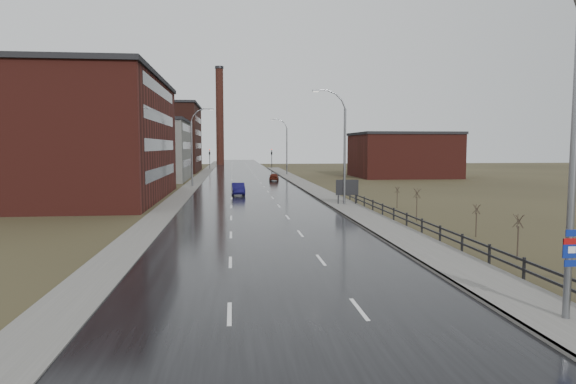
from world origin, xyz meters
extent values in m
plane|color=#2D2819|center=(0.00, 0.00, 0.00)|extent=(320.00, 320.00, 0.00)
cube|color=black|center=(0.00, 60.00, 0.03)|extent=(14.00, 300.00, 0.06)
cube|color=#595651|center=(8.60, 35.00, 0.09)|extent=(3.20, 180.00, 0.18)
cube|color=slate|center=(7.08, 35.00, 0.09)|extent=(0.16, 180.00, 0.18)
cube|color=#595651|center=(-8.20, 60.00, 0.06)|extent=(2.40, 260.00, 0.12)
cube|color=#471914|center=(-21.00, 45.00, 6.50)|extent=(22.00, 28.00, 13.00)
cube|color=black|center=(-21.00, 45.00, 13.25)|extent=(22.44, 28.56, 0.50)
cube|color=black|center=(-10.02, 45.00, 3.00)|extent=(0.06, 22.40, 1.20)
cube|color=black|center=(-10.02, 45.00, 6.00)|extent=(0.06, 22.40, 1.20)
cube|color=black|center=(-10.02, 45.00, 9.00)|extent=(0.06, 22.40, 1.20)
cube|color=black|center=(-10.02, 45.00, 12.00)|extent=(0.06, 22.40, 1.20)
cube|color=slate|center=(-18.00, 78.00, 5.00)|extent=(16.00, 20.00, 10.00)
cube|color=black|center=(-18.00, 78.00, 10.25)|extent=(16.32, 20.40, 0.50)
cube|color=black|center=(-10.02, 78.00, 3.00)|extent=(0.06, 16.00, 1.20)
cube|color=black|center=(-10.02, 78.00, 6.00)|extent=(0.06, 16.00, 1.20)
cube|color=black|center=(-10.02, 78.00, 9.00)|extent=(0.06, 16.00, 1.20)
cube|color=#331611|center=(-23.00, 108.00, 7.50)|extent=(26.00, 24.00, 15.00)
cube|color=black|center=(-23.00, 108.00, 15.25)|extent=(26.52, 24.48, 0.50)
cube|color=black|center=(-10.02, 108.00, 3.00)|extent=(0.06, 19.20, 1.20)
cube|color=black|center=(-10.02, 108.00, 6.00)|extent=(0.06, 19.20, 1.20)
cube|color=black|center=(-10.02, 108.00, 9.00)|extent=(0.06, 19.20, 1.20)
cube|color=black|center=(-10.02, 108.00, 12.00)|extent=(0.06, 19.20, 1.20)
cube|color=#471914|center=(30.30, 82.00, 4.00)|extent=(18.00, 16.00, 8.00)
cube|color=black|center=(30.30, 82.00, 8.25)|extent=(18.36, 16.32, 0.50)
cylinder|color=#331611|center=(-6.00, 150.00, 15.00)|extent=(2.40, 2.40, 30.00)
cylinder|color=black|center=(-6.00, 150.00, 30.30)|extent=(2.70, 2.70, 0.80)
cylinder|color=slate|center=(8.80, 2.00, 5.00)|extent=(0.24, 0.24, 10.00)
cube|color=navy|center=(8.80, 1.88, 3.05)|extent=(0.45, 0.04, 0.22)
cube|color=navy|center=(8.80, 1.88, 2.55)|extent=(0.60, 0.04, 0.65)
cube|color=maroon|center=(8.80, 1.87, 2.78)|extent=(0.60, 0.04, 0.20)
cube|color=navy|center=(8.80, 1.88, 2.05)|extent=(0.45, 0.04, 0.22)
cube|color=silver|center=(8.80, 1.86, 2.50)|extent=(0.26, 0.02, 0.22)
cylinder|color=slate|center=(8.80, 36.00, 4.75)|extent=(0.24, 0.24, 9.50)
cylinder|color=slate|center=(8.63, 36.00, 9.90)|extent=(0.51, 0.14, 0.98)
cylinder|color=slate|center=(8.16, 36.00, 10.62)|extent=(0.81, 0.14, 0.81)
cylinder|color=slate|center=(7.44, 36.00, 11.09)|extent=(0.98, 0.14, 0.51)
cylinder|color=slate|center=(6.60, 36.00, 11.26)|extent=(1.01, 0.14, 0.14)
cube|color=slate|center=(5.91, 36.00, 11.21)|extent=(0.70, 0.28, 0.18)
cube|color=silver|center=(5.91, 36.00, 11.11)|extent=(0.50, 0.20, 0.04)
cylinder|color=slate|center=(-8.00, 62.00, 4.75)|extent=(0.24, 0.24, 9.50)
cylinder|color=slate|center=(-7.83, 62.00, 9.90)|extent=(0.51, 0.14, 0.98)
cylinder|color=slate|center=(-7.36, 62.00, 10.62)|extent=(0.81, 0.14, 0.81)
cylinder|color=slate|center=(-6.64, 62.00, 11.09)|extent=(0.98, 0.14, 0.51)
cylinder|color=slate|center=(-5.80, 62.00, 11.26)|extent=(1.01, 0.14, 0.14)
cube|color=slate|center=(-5.11, 62.00, 11.21)|extent=(0.70, 0.28, 0.18)
cube|color=silver|center=(-5.11, 62.00, 11.11)|extent=(0.50, 0.20, 0.04)
cylinder|color=slate|center=(8.80, 90.00, 4.75)|extent=(0.24, 0.24, 9.50)
cylinder|color=slate|center=(8.63, 90.00, 9.90)|extent=(0.51, 0.14, 0.98)
cylinder|color=slate|center=(8.16, 90.00, 10.62)|extent=(0.81, 0.14, 0.81)
cylinder|color=slate|center=(7.44, 90.00, 11.09)|extent=(0.98, 0.14, 0.51)
cylinder|color=slate|center=(6.60, 90.00, 11.26)|extent=(1.01, 0.14, 0.14)
cube|color=slate|center=(5.91, 90.00, 11.21)|extent=(0.70, 0.28, 0.18)
cube|color=silver|center=(5.91, 90.00, 11.11)|extent=(0.50, 0.20, 0.04)
cube|color=black|center=(10.30, 4.00, 0.55)|extent=(0.10, 0.10, 1.10)
cube|color=black|center=(10.30, 7.00, 0.55)|extent=(0.10, 0.10, 1.10)
cube|color=black|center=(10.30, 10.00, 0.55)|extent=(0.10, 0.10, 1.10)
cube|color=black|center=(10.30, 13.00, 0.55)|extent=(0.10, 0.10, 1.10)
cube|color=black|center=(10.30, 16.00, 0.55)|extent=(0.10, 0.10, 1.10)
cube|color=black|center=(10.30, 19.00, 0.55)|extent=(0.10, 0.10, 1.10)
cube|color=black|center=(10.30, 22.00, 0.55)|extent=(0.10, 0.10, 1.10)
cube|color=black|center=(10.30, 25.00, 0.55)|extent=(0.10, 0.10, 1.10)
cube|color=black|center=(10.30, 28.00, 0.55)|extent=(0.10, 0.10, 1.10)
cube|color=black|center=(10.30, 31.00, 0.55)|extent=(0.10, 0.10, 1.10)
cube|color=black|center=(10.30, 34.00, 0.55)|extent=(0.10, 0.10, 1.10)
cube|color=black|center=(10.30, 37.00, 0.55)|extent=(0.10, 0.10, 1.10)
cube|color=black|center=(10.30, 40.00, 0.55)|extent=(0.10, 0.10, 1.10)
cube|color=black|center=(10.30, 43.00, 0.55)|extent=(0.10, 0.10, 1.10)
cube|color=black|center=(10.30, 18.50, 0.95)|extent=(0.08, 53.00, 0.10)
cube|color=black|center=(10.30, 18.50, 0.55)|extent=(0.08, 53.00, 0.10)
cylinder|color=#382D23|center=(12.50, 11.26, 0.87)|extent=(0.08, 0.08, 1.75)
cylinder|color=#382D23|center=(12.55, 11.26, 2.01)|extent=(0.04, 0.59, 0.69)
cylinder|color=#382D23|center=(12.51, 11.31, 2.01)|extent=(0.56, 0.22, 0.70)
cylinder|color=#382D23|center=(12.46, 11.29, 2.01)|extent=(0.34, 0.50, 0.71)
cylinder|color=#382D23|center=(12.46, 11.23, 2.01)|extent=(0.34, 0.50, 0.71)
cylinder|color=#382D23|center=(12.51, 11.21, 2.01)|extent=(0.56, 0.22, 0.70)
cylinder|color=#382D23|center=(13.54, 17.95, 0.78)|extent=(0.08, 0.08, 1.56)
cylinder|color=#382D23|center=(13.59, 17.95, 1.80)|extent=(0.04, 0.53, 0.62)
cylinder|color=#382D23|center=(13.56, 18.00, 1.80)|extent=(0.50, 0.20, 0.63)
cylinder|color=#382D23|center=(13.50, 17.98, 1.80)|extent=(0.30, 0.45, 0.64)
cylinder|color=#382D23|center=(13.50, 17.92, 1.80)|extent=(0.30, 0.45, 0.64)
cylinder|color=#382D23|center=(13.56, 17.91, 1.80)|extent=(0.50, 0.20, 0.63)
cylinder|color=#382D23|center=(12.13, 24.97, 0.96)|extent=(0.08, 0.08, 1.92)
cylinder|color=#382D23|center=(12.18, 24.97, 2.21)|extent=(0.04, 0.65, 0.76)
cylinder|color=#382D23|center=(12.15, 25.02, 2.21)|extent=(0.61, 0.24, 0.77)
cylinder|color=#382D23|center=(12.09, 25.00, 2.21)|extent=(0.36, 0.55, 0.77)
cylinder|color=#382D23|center=(12.09, 24.94, 2.21)|extent=(0.36, 0.55, 0.77)
cylinder|color=#382D23|center=(12.15, 24.92, 2.21)|extent=(0.61, 0.24, 0.77)
cylinder|color=#382D23|center=(13.40, 33.63, 0.75)|extent=(0.08, 0.08, 1.51)
cylinder|color=#382D23|center=(13.45, 33.63, 1.73)|extent=(0.04, 0.51, 0.60)
cylinder|color=#382D23|center=(13.42, 33.68, 1.73)|extent=(0.49, 0.20, 0.61)
cylinder|color=#382D23|center=(13.36, 33.66, 1.73)|extent=(0.29, 0.43, 0.61)
cylinder|color=#382D23|center=(13.36, 33.60, 1.73)|extent=(0.29, 0.43, 0.61)
cylinder|color=#382D23|center=(13.42, 33.58, 1.73)|extent=(0.49, 0.20, 0.61)
cube|color=black|center=(8.23, 36.19, 0.90)|extent=(0.10, 0.10, 1.80)
cube|color=black|center=(9.97, 36.19, 0.90)|extent=(0.10, 0.10, 1.80)
cube|color=silver|center=(9.10, 36.14, 1.81)|extent=(2.17, 0.08, 1.43)
cube|color=black|center=(9.10, 36.09, 1.81)|extent=(2.27, 0.04, 1.53)
cylinder|color=black|center=(-8.00, 120.00, 2.60)|extent=(0.16, 0.16, 5.20)
imported|color=black|center=(-8.00, 120.00, 4.75)|extent=(0.58, 2.73, 1.10)
sphere|color=#FF190C|center=(-8.00, 119.85, 5.05)|extent=(0.18, 0.18, 0.18)
cylinder|color=black|center=(8.00, 120.00, 2.60)|extent=(0.16, 0.16, 5.20)
imported|color=black|center=(8.00, 120.00, 4.75)|extent=(0.58, 2.73, 1.10)
sphere|color=#FF190C|center=(8.00, 119.85, 5.05)|extent=(0.18, 0.18, 0.18)
imported|color=#0F0C3E|center=(-1.51, 48.39, 0.71)|extent=(1.69, 4.37, 1.42)
imported|color=#47140B|center=(4.82, 72.98, 0.67)|extent=(2.01, 4.07, 1.34)
camera|label=1|loc=(-2.14, -13.47, 5.85)|focal=32.00mm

